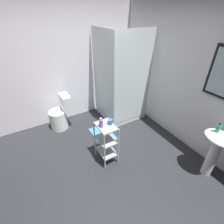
% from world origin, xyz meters
% --- Properties ---
extents(ground_plane, '(4.20, 4.20, 0.02)m').
position_xyz_m(ground_plane, '(0.00, 0.00, -0.01)').
color(ground_plane, '#26272A').
extents(wall_back, '(4.20, 0.14, 2.50)m').
position_xyz_m(wall_back, '(0.01, 1.85, 1.25)').
color(wall_back, white).
rests_on(wall_back, ground_plane).
extents(wall_left, '(0.10, 4.20, 2.50)m').
position_xyz_m(wall_left, '(-1.85, 0.00, 1.25)').
color(wall_left, white).
rests_on(wall_left, ground_plane).
extents(shower_stall, '(0.92, 0.92, 2.00)m').
position_xyz_m(shower_stall, '(-1.20, 1.18, 0.46)').
color(shower_stall, white).
rests_on(shower_stall, ground_plane).
extents(pedestal_sink, '(0.46, 0.37, 0.81)m').
position_xyz_m(pedestal_sink, '(0.93, 1.52, 0.58)').
color(pedestal_sink, white).
rests_on(pedestal_sink, ground_plane).
extents(toilet, '(0.37, 0.49, 0.76)m').
position_xyz_m(toilet, '(-1.48, -0.16, 0.31)').
color(toilet, white).
rests_on(toilet, ground_plane).
extents(storage_cart, '(0.38, 0.28, 0.74)m').
position_xyz_m(storage_cart, '(-0.15, 0.26, 0.44)').
color(storage_cart, silver).
rests_on(storage_cart, ground_plane).
extents(hand_soap_bottle, '(0.06, 0.06, 0.15)m').
position_xyz_m(hand_soap_bottle, '(0.84, 1.52, 0.87)').
color(hand_soap_bottle, '#2DBC99').
rests_on(hand_soap_bottle, pedestal_sink).
extents(conditioner_bottle_purple, '(0.06, 0.06, 0.16)m').
position_xyz_m(conditioner_bottle_purple, '(-0.16, 0.19, 0.81)').
color(conditioner_bottle_purple, '#7E55B0').
rests_on(conditioner_bottle_purple, storage_cart).
extents(rinse_cup, '(0.07, 0.07, 0.09)m').
position_xyz_m(rinse_cup, '(-0.16, 0.34, 0.78)').
color(rinse_cup, '#3870B2').
rests_on(rinse_cup, storage_cart).
extents(bath_mat, '(0.60, 0.40, 0.02)m').
position_xyz_m(bath_mat, '(-0.78, 0.51, 0.01)').
color(bath_mat, teal).
rests_on(bath_mat, ground_plane).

